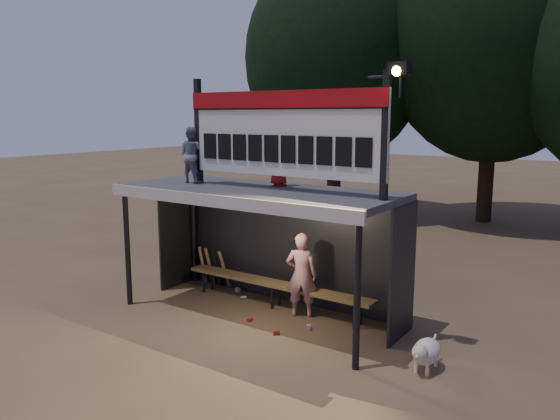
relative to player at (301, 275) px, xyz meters
name	(u,v)px	position (x,y,z in m)	size (l,w,h in m)	color
ground	(258,315)	(-0.65, -0.42, -0.77)	(80.00, 80.00, 0.00)	brown
player	(301,275)	(0.00, 0.00, 0.00)	(0.56, 0.37, 1.54)	silver
child_a	(192,155)	(-2.13, -0.49, 2.07)	(0.50, 0.39, 1.04)	gray
child_b	(279,160)	(-0.53, 0.05, 2.02)	(0.46, 0.30, 0.93)	#B31B1B
dugout_shelter	(266,213)	(-0.65, -0.18, 1.08)	(5.10, 2.08, 2.32)	#414143
scoreboard_assembly	(284,130)	(-0.09, -0.43, 2.56)	(4.10, 0.27, 1.99)	black
bench	(276,285)	(-0.65, 0.13, -0.33)	(4.00, 0.35, 0.48)	olive
tree_left	(336,59)	(-4.65, 9.58, 4.75)	(6.46, 6.46, 9.27)	#2F2015
tree_mid	(495,33)	(0.35, 11.08, 5.40)	(7.22, 7.22, 10.36)	black
dog	(426,352)	(2.58, -0.80, -0.49)	(0.36, 0.81, 0.49)	silver
bats	(213,267)	(-2.44, 0.40, -0.34)	(0.69, 0.35, 0.84)	#A4744C
litter	(262,312)	(-0.64, -0.32, -0.73)	(2.36, 1.49, 0.08)	#A1251B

